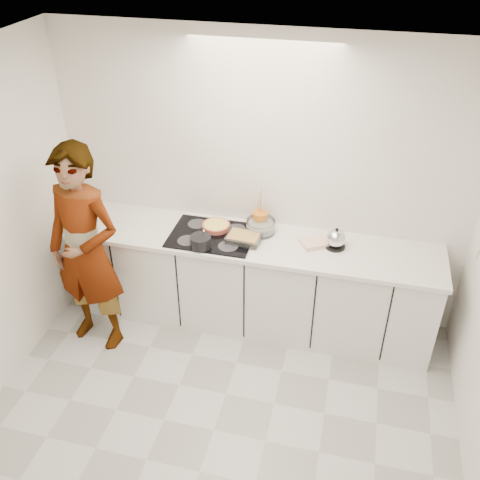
% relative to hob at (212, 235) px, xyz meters
% --- Properties ---
extents(floor, '(3.60, 3.20, 0.00)m').
position_rel_hob_xyz_m(floor, '(0.35, -1.26, -0.92)').
color(floor, silver).
rests_on(floor, ground).
extents(ceiling, '(3.60, 3.20, 0.00)m').
position_rel_hob_xyz_m(ceiling, '(0.35, -1.26, 1.68)').
color(ceiling, white).
rests_on(ceiling, wall_back).
extents(wall_back, '(3.60, 0.00, 2.60)m').
position_rel_hob_xyz_m(wall_back, '(0.35, 0.34, 0.38)').
color(wall_back, white).
rests_on(wall_back, ground).
extents(base_cabinets, '(3.20, 0.58, 0.87)m').
position_rel_hob_xyz_m(base_cabinets, '(0.35, 0.02, -0.48)').
color(base_cabinets, white).
rests_on(base_cabinets, floor).
extents(countertop, '(3.24, 0.64, 0.04)m').
position_rel_hob_xyz_m(countertop, '(0.35, 0.02, -0.03)').
color(countertop, white).
rests_on(countertop, base_cabinets).
extents(hob, '(0.72, 0.54, 0.01)m').
position_rel_hob_xyz_m(hob, '(0.00, 0.00, 0.00)').
color(hob, black).
rests_on(hob, countertop).
extents(tart_dish, '(0.32, 0.32, 0.04)m').
position_rel_hob_xyz_m(tart_dish, '(0.00, 0.11, 0.03)').
color(tart_dish, '#AF4A39').
rests_on(tart_dish, hob).
extents(saucepan, '(0.21, 0.21, 0.17)m').
position_rel_hob_xyz_m(saucepan, '(-0.04, -0.20, 0.06)').
color(saucepan, black).
rests_on(saucepan, hob).
extents(baking_dish, '(0.30, 0.23, 0.06)m').
position_rel_hob_xyz_m(baking_dish, '(0.29, -0.03, 0.04)').
color(baking_dish, silver).
rests_on(baking_dish, hob).
extents(mixing_bowl, '(0.33, 0.33, 0.12)m').
position_rel_hob_xyz_m(mixing_bowl, '(0.39, 0.16, 0.05)').
color(mixing_bowl, silver).
rests_on(mixing_bowl, countertop).
extents(tea_towel, '(0.30, 0.27, 0.04)m').
position_rel_hob_xyz_m(tea_towel, '(0.89, 0.08, 0.01)').
color(tea_towel, white).
rests_on(tea_towel, countertop).
extents(kettle, '(0.18, 0.18, 0.19)m').
position_rel_hob_xyz_m(kettle, '(1.05, 0.08, 0.07)').
color(kettle, black).
rests_on(kettle, countertop).
extents(utensil_crock, '(0.14, 0.14, 0.17)m').
position_rel_hob_xyz_m(utensil_crock, '(0.38, 0.21, 0.08)').
color(utensil_crock, orange).
rests_on(utensil_crock, countertop).
extents(cook, '(0.75, 0.56, 1.88)m').
position_rel_hob_xyz_m(cook, '(-0.93, -0.51, 0.02)').
color(cook, white).
rests_on(cook, floor).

